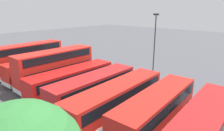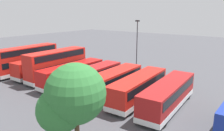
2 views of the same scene
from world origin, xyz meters
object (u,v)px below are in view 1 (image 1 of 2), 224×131
object	(u,v)px
bus_double_decker_far_end	(26,58)
car_hatchback_silver	(71,57)
bus_single_deck_fourth	(94,88)
lamp_post_tall	(155,41)
waste_bin_yellow	(219,95)
bus_single_deck_near_end	(203,126)
bus_single_deck_seventh	(43,67)
bus_single_deck_second	(157,108)
bus_double_decker_sixth	(56,67)
bus_single_deck_third	(117,98)
bus_single_deck_fifth	(72,80)

from	to	relation	value
bus_double_decker_far_end	car_hatchback_silver	distance (m)	9.87
bus_single_deck_fourth	car_hatchback_silver	size ratio (longest dim) A/B	2.25
lamp_post_tall	waste_bin_yellow	distance (m)	10.59
bus_single_deck_fourth	waste_bin_yellow	bearing A→B (deg)	-135.52
bus_single_deck_near_end	lamp_post_tall	distance (m)	15.67
bus_single_deck_seventh	lamp_post_tall	world-z (taller)	lamp_post_tall
lamp_post_tall	bus_single_deck_second	bearing A→B (deg)	121.71
bus_single_deck_near_end	bus_single_deck_fourth	xyz separation A→B (m)	(10.93, 0.26, -0.00)
bus_double_decker_far_end	waste_bin_yellow	xyz separation A→B (m)	(-24.16, -9.94, -1.97)
bus_double_decker_sixth	bus_single_deck_seventh	distance (m)	3.69
bus_single_deck_third	bus_single_deck_fourth	world-z (taller)	same
bus_single_deck_fourth	lamp_post_tall	size ratio (longest dim) A/B	1.20
waste_bin_yellow	bus_single_deck_fifth	bearing A→B (deg)	36.12
bus_single_deck_third	car_hatchback_silver	world-z (taller)	bus_single_deck_third
bus_single_deck_seventh	lamp_post_tall	distance (m)	16.18
bus_single_deck_second	bus_single_deck_fifth	world-z (taller)	same
bus_single_deck_near_end	bus_double_decker_far_end	xyz separation A→B (m)	(25.33, 0.62, 0.83)
bus_single_deck_fifth	bus_single_deck_seventh	world-z (taller)	same
bus_double_decker_far_end	bus_single_deck_second	bearing A→B (deg)	-177.93
lamp_post_tall	waste_bin_yellow	world-z (taller)	lamp_post_tall
bus_double_decker_sixth	lamp_post_tall	bearing A→B (deg)	-124.27
bus_single_deck_seventh	car_hatchback_silver	distance (m)	10.47
bus_single_deck_second	bus_double_decker_sixth	size ratio (longest dim) A/B	1.07
bus_single_deck_fifth	car_hatchback_silver	xyz separation A→B (m)	(12.67, -9.31, -0.92)
lamp_post_tall	car_hatchback_silver	bearing A→B (deg)	7.40
bus_single_deck_near_end	bus_single_deck_third	xyz separation A→B (m)	(7.43, 0.57, 0.00)
bus_single_deck_second	bus_single_deck_third	xyz separation A→B (m)	(3.69, 0.72, 0.00)
bus_single_deck_third	bus_single_deck_fourth	xyz separation A→B (m)	(3.50, -0.31, -0.00)
bus_single_deck_fifth	bus_double_decker_sixth	world-z (taller)	bus_double_decker_sixth
bus_single_deck_third	bus_double_decker_sixth	size ratio (longest dim) A/B	1.16
bus_double_decker_sixth	bus_double_decker_far_end	bearing A→B (deg)	3.99
bus_single_deck_seventh	car_hatchback_silver	xyz separation A→B (m)	(5.40, -8.93, -0.92)
bus_single_deck_third	bus_single_deck_near_end	bearing A→B (deg)	-175.64
bus_single_deck_second	bus_double_decker_sixth	xyz separation A→B (m)	(14.39, 0.28, 0.82)
car_hatchback_silver	bus_single_deck_third	bearing A→B (deg)	154.27
bus_single_deck_near_end	bus_single_deck_fourth	world-z (taller)	same
bus_single_deck_fourth	lamp_post_tall	xyz separation A→B (m)	(-0.43, -11.35, 3.55)
bus_double_decker_sixth	bus_single_deck_fifth	bearing A→B (deg)	175.95
bus_single_deck_fifth	lamp_post_tall	world-z (taller)	lamp_post_tall
bus_single_deck_third	lamp_post_tall	distance (m)	12.56
bus_double_decker_sixth	bus_single_deck_second	bearing A→B (deg)	-178.89
waste_bin_yellow	bus_double_decker_sixth	bearing A→B (deg)	29.09
bus_single_deck_near_end	waste_bin_yellow	world-z (taller)	bus_single_deck_near_end
bus_single_deck_fifth	lamp_post_tall	bearing A→B (deg)	-109.08
bus_double_decker_sixth	bus_single_deck_seventh	size ratio (longest dim) A/B	0.97
bus_single_deck_near_end	bus_single_deck_fifth	size ratio (longest dim) A/B	1.02
bus_single_deck_second	bus_single_deck_third	bearing A→B (deg)	11.08
bus_single_deck_seventh	bus_single_deck_third	bearing A→B (deg)	177.74
bus_single_deck_second	bus_double_decker_sixth	distance (m)	14.41
bus_single_deck_fifth	bus_single_deck_seventh	bearing A→B (deg)	-3.01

